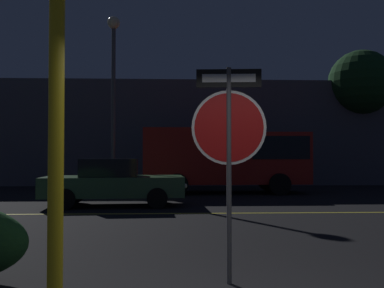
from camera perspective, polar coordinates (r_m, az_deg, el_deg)
road_center_stripe at (r=11.41m, az=0.89°, el=-9.22°), size 40.76×0.12×0.01m
stop_sign at (r=5.17m, az=4.94°, el=1.71°), size 0.90×0.09×2.60m
yellow_pole_left at (r=3.60m, az=-17.70°, el=-3.51°), size 0.12×0.12×2.81m
passing_car_2 at (r=13.28m, az=-10.47°, el=-5.04°), size 4.36×2.12×1.43m
delivery_truck at (r=17.49m, az=5.00°, el=-1.64°), size 6.57×2.36×2.61m
street_lamp at (r=17.31m, az=-10.43°, el=9.23°), size 0.50×0.50×7.02m
tree_0 at (r=24.02m, az=21.63°, el=7.55°), size 3.34×3.34×6.98m
building_backdrop at (r=23.44m, az=-4.80°, el=1.32°), size 36.13×3.85×5.38m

